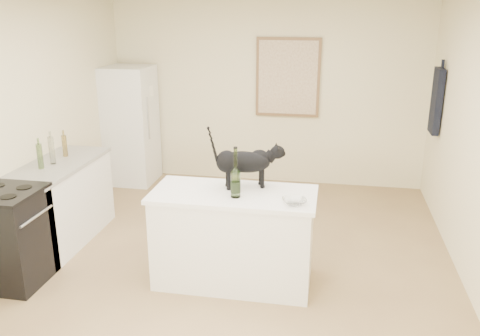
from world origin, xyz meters
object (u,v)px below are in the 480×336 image
(stove, at_px, (10,238))
(wine_bottle, at_px, (236,175))
(black_cat, at_px, (244,165))
(glass_bowl, at_px, (294,202))
(fridge, at_px, (130,125))

(stove, height_order, wine_bottle, wine_bottle)
(black_cat, xyz_separation_m, wine_bottle, (-0.03, -0.26, -0.02))
(black_cat, height_order, glass_bowl, black_cat)
(fridge, bearing_deg, black_cat, -48.53)
(black_cat, bearing_deg, glass_bowl, -53.83)
(fridge, relative_size, glass_bowl, 8.32)
(fridge, relative_size, wine_bottle, 4.19)
(black_cat, distance_m, wine_bottle, 0.26)
(stove, bearing_deg, wine_bottle, 7.97)
(fridge, xyz_separation_m, wine_bottle, (2.09, -2.66, 0.25))
(black_cat, distance_m, glass_bowl, 0.63)
(fridge, bearing_deg, glass_bowl, -46.28)
(fridge, height_order, black_cat, fridge)
(glass_bowl, bearing_deg, fridge, 133.72)
(wine_bottle, xyz_separation_m, glass_bowl, (0.53, -0.08, -0.18))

